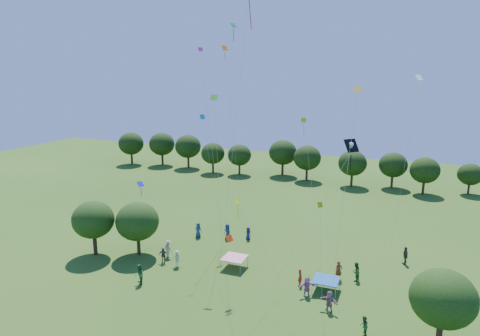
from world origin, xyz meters
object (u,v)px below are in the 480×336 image
at_px(pirate_kite, 349,150).
at_px(tent_blue, 326,280).
at_px(red_high_kite, 244,42).
at_px(near_tree_east, 443,298).
at_px(tent_red_stripe, 234,258).
at_px(near_tree_west, 93,220).
at_px(near_tree_north, 137,221).

bearing_deg(pirate_kite, tent_blue, 121.69).
bearing_deg(red_high_kite, near_tree_east, -16.20).
distance_m(tent_blue, pirate_kite, 12.52).
distance_m(near_tree_east, tent_blue, 10.58).
distance_m(near_tree_east, tent_red_stripe, 19.27).
height_order(near_tree_east, tent_red_stripe, near_tree_east).
xyz_separation_m(near_tree_east, pirate_kite, (-7.06, 2.50, 9.28)).
xyz_separation_m(near_tree_west, red_high_kite, (16.49, 0.76, 17.30)).
relative_size(near_tree_north, near_tree_east, 0.97).
distance_m(near_tree_north, red_high_kite, 21.34).
xyz_separation_m(near_tree_north, tent_red_stripe, (10.55, 0.84, -2.63)).
bearing_deg(pirate_kite, near_tree_north, 171.63).
height_order(pirate_kite, red_high_kite, red_high_kite).
bearing_deg(tent_blue, red_high_kite, -176.06).
xyz_separation_m(near_tree_east, red_high_kite, (-16.26, 4.72, 17.28)).
bearing_deg(near_tree_west, near_tree_east, -6.90).
bearing_deg(pirate_kite, tent_red_stripe, 159.85).
relative_size(near_tree_north, pirate_kite, 0.45).
bearing_deg(near_tree_west, pirate_kite, -3.26).
bearing_deg(red_high_kite, near_tree_north, 175.68).
xyz_separation_m(near_tree_north, pirate_kite, (21.42, -3.15, 9.46)).
distance_m(tent_red_stripe, red_high_kite, 20.24).
bearing_deg(tent_red_stripe, near_tree_east, -19.88).
height_order(near_tree_north, tent_blue, near_tree_north).
relative_size(near_tree_west, pirate_kite, 0.46).
bearing_deg(tent_red_stripe, red_high_kite, -46.45).
relative_size(near_tree_west, near_tree_east, 0.99).
height_order(near_tree_west, tent_blue, near_tree_west).
height_order(tent_blue, red_high_kite, red_high_kite).
bearing_deg(near_tree_east, tent_blue, 149.09).
height_order(near_tree_east, red_high_kite, red_high_kite).
height_order(near_tree_east, pirate_kite, pirate_kite).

